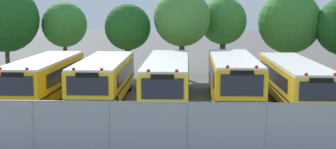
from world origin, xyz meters
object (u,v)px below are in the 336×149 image
at_px(school_bus_0, 44,78).
at_px(tree_1, 65,25).
at_px(tree_0, 4,18).
at_px(tree_2, 127,28).
at_px(tree_5, 292,23).
at_px(tree_4, 221,21).
at_px(school_bus_2, 167,78).
at_px(school_bus_4, 294,80).
at_px(school_bus_1, 104,77).
at_px(school_bus_3, 233,77).
at_px(tree_3, 182,18).

xyz_separation_m(school_bus_0, tree_1, (-1.52, 10.70, 2.65)).
bearing_deg(tree_0, tree_2, 1.99).
bearing_deg(tree_5, tree_4, 176.33).
bearing_deg(tree_1, tree_0, -161.50).
height_order(school_bus_0, school_bus_2, school_bus_2).
relative_size(school_bus_4, tree_2, 1.94).
distance_m(school_bus_1, tree_2, 9.50).
xyz_separation_m(tree_1, tree_5, (18.28, 0.53, 0.16)).
distance_m(school_bus_0, tree_4, 16.35).
xyz_separation_m(school_bus_3, tree_1, (-12.65, 10.56, 2.58)).
bearing_deg(school_bus_2, school_bus_1, -6.14).
height_order(school_bus_1, school_bus_3, school_bus_3).
height_order(school_bus_3, tree_2, tree_2).
distance_m(school_bus_0, tree_1, 11.13).
relative_size(school_bus_3, tree_3, 1.48).
bearing_deg(tree_0, tree_4, 7.89).
xyz_separation_m(school_bus_1, tree_0, (-9.41, 8.83, 3.26)).
bearing_deg(tree_1, tree_5, 1.67).
height_order(school_bus_0, tree_2, tree_2).
xyz_separation_m(school_bus_0, school_bus_1, (3.49, 0.40, -0.02)).
relative_size(school_bus_4, tree_0, 1.56).
bearing_deg(school_bus_2, tree_1, -50.92).
distance_m(tree_1, tree_2, 5.34).
distance_m(school_bus_3, school_bus_4, 3.54).
distance_m(school_bus_4, tree_4, 12.34).
xyz_separation_m(school_bus_4, tree_0, (-20.59, 9.06, 3.30)).
height_order(school_bus_0, school_bus_4, school_bus_0).
relative_size(school_bus_0, tree_5, 1.46).
height_order(school_bus_2, tree_2, tree_2).
height_order(tree_4, tree_5, tree_5).
height_order(tree_1, tree_4, tree_4).
distance_m(school_bus_4, tree_3, 11.69).
bearing_deg(school_bus_0, school_bus_1, -172.93).
bearing_deg(school_bus_2, school_bus_0, -0.25).
bearing_deg(school_bus_1, tree_4, -125.12).
relative_size(school_bus_1, school_bus_2, 0.90).
distance_m(school_bus_2, tree_0, 16.42).
bearing_deg(school_bus_0, tree_4, -133.33).
bearing_deg(tree_2, school_bus_2, -69.40).
distance_m(school_bus_1, tree_0, 13.31).
distance_m(school_bus_3, tree_5, 12.73).
relative_size(school_bus_4, tree_5, 1.64).
distance_m(school_bus_3, tree_3, 10.08).
relative_size(school_bus_1, school_bus_3, 0.99).
bearing_deg(tree_4, school_bus_0, -133.86).
bearing_deg(school_bus_4, tree_3, -53.88).
height_order(tree_0, tree_1, tree_0).
distance_m(tree_1, tree_4, 12.70).
relative_size(tree_2, tree_5, 0.85).
distance_m(tree_2, tree_5, 13.18).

